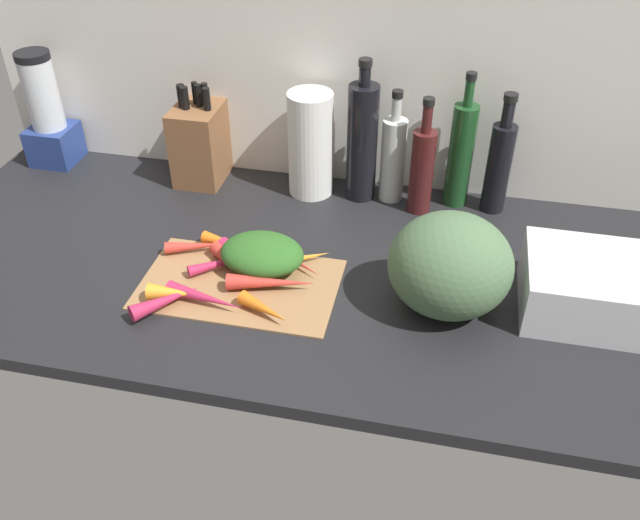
{
  "coord_description": "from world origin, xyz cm",
  "views": [
    {
      "loc": [
        31.37,
        -113.12,
        88.41
      ],
      "look_at": [
        9.19,
        -10.26,
        9.15
      ],
      "focal_mm": 37.94,
      "sensor_mm": 36.0,
      "label": 1
    }
  ],
  "objects": [
    {
      "name": "ground_plane",
      "position": [
        0.0,
        0.0,
        -1.5
      ],
      "size": [
        170.0,
        80.0,
        3.0
      ],
      "primitive_type": "cube",
      "color": "black"
    },
    {
      "name": "wall_back",
      "position": [
        0.0,
        38.5,
        30.0
      ],
      "size": [
        170.0,
        3.0,
        60.0
      ],
      "primitive_type": "cube",
      "color": "silver",
      "rests_on": "ground_plane"
    },
    {
      "name": "cutting_board",
      "position": [
        -7.82,
        -10.3,
        0.4
      ],
      "size": [
        40.58,
        24.86,
        0.8
      ],
      "primitive_type": "cube",
      "color": "#997047",
      "rests_on": "ground_plane"
    },
    {
      "name": "carrot_0",
      "position": [
        0.7,
        -1.48,
        1.88
      ],
      "size": [
        16.23,
        11.1,
        2.16
      ],
      "primitive_type": "cone",
      "rotation": [
        0.0,
        1.57,
        -0.55
      ],
      "color": "red",
      "rests_on": "cutting_board"
    },
    {
      "name": "carrot_1",
      "position": [
        -9.04,
        -4.83,
        2.5
      ],
      "size": [
        13.48,
        11.37,
        3.4
      ],
      "primitive_type": "cone",
      "rotation": [
        0.0,
        1.57,
        -0.65
      ],
      "color": "#B2264C",
      "rests_on": "cutting_board"
    },
    {
      "name": "carrot_2",
      "position": [
        0.33,
        -18.98,
        2.27
      ],
      "size": [
        11.75,
        7.68,
        2.94
      ],
      "primitive_type": "cone",
      "rotation": [
        0.0,
        1.57,
        -0.45
      ],
      "color": "orange",
      "rests_on": "cutting_board"
    },
    {
      "name": "carrot_3",
      "position": [
        -14.64,
        0.7,
        2.21
      ],
      "size": [
        10.88,
        4.8,
        2.81
      ],
      "primitive_type": "cone",
      "rotation": [
        0.0,
        1.57,
        -0.19
      ],
      "color": "orange",
      "rests_on": "cutting_board"
    },
    {
      "name": "carrot_4",
      "position": [
        -18.93,
        -18.56,
        2.59
      ],
      "size": [
        10.38,
        4.83,
        3.59
      ],
      "primitive_type": "cone",
      "rotation": [
        0.0,
        1.57,
        0.13
      ],
      "color": "orange",
      "rests_on": "cutting_board"
    },
    {
      "name": "carrot_5",
      "position": [
        -20.15,
        -1.79,
        2.11
      ],
      "size": [
        13.87,
        6.87,
        2.63
      ],
      "primitive_type": "cone",
      "rotation": [
        0.0,
        1.57,
        0.32
      ],
      "color": "red",
      "rests_on": "cutting_board"
    },
    {
      "name": "carrot_6",
      "position": [
        3.1,
        -1.09,
        1.9
      ],
      "size": [
        12.27,
        8.32,
        2.2
      ],
      "primitive_type": "cone",
      "rotation": [
        0.0,
        1.57,
        0.52
      ],
      "color": "orange",
      "rests_on": "cutting_board"
    },
    {
      "name": "carrot_7",
      "position": [
        -0.82,
        -11.15,
        2.51
      ],
      "size": [
        18.24,
        6.56,
        3.43
      ],
      "primitive_type": "cone",
      "rotation": [
        0.0,
        1.57,
        0.18
      ],
      "color": "red",
      "rests_on": "cutting_board"
    },
    {
      "name": "carrot_8",
      "position": [
        -12.49,
        -18.23,
        2.3
      ],
      "size": [
        16.58,
        5.95,
        2.99
      ],
      "primitive_type": "cone",
      "rotation": [
        0.0,
        1.57,
        -0.19
      ],
      "color": "#B2264C",
      "rests_on": "cutting_board"
    },
    {
      "name": "carrot_9",
      "position": [
        -12.83,
        -6.26,
        2.01
      ],
      "size": [
        13.29,
        10.8,
        2.42
      ],
      "primitive_type": "cone",
      "rotation": [
        0.0,
        1.57,
        0.64
      ],
      "color": "#B2264C",
      "rests_on": "cutting_board"
    },
    {
      "name": "carrot_10",
      "position": [
        -10.78,
        -6.73,
        2.39
      ],
      "size": [
        12.28,
        12.21,
        3.19
      ],
      "primitive_type": "cone",
      "rotation": [
        0.0,
        1.57,
        -0.78
      ],
      "color": "red",
      "rests_on": "cutting_board"
    },
    {
      "name": "carrot_11",
      "position": [
        -19.53,
        -20.91,
        2.5
      ],
      "size": [
        12.18,
        12.73,
        3.39
      ],
      "primitive_type": "cone",
      "rotation": [
        0.0,
        1.57,
        0.82
      ],
      "color": "#B2264C",
      "rests_on": "cutting_board"
    },
    {
      "name": "carrot_greens_pile",
      "position": [
        -4.36,
        -4.82,
        4.54
      ],
      "size": [
        17.68,
        13.6,
        7.48
      ],
      "primitive_type": "ellipsoid",
      "color": "#2D6023",
      "rests_on": "cutting_board"
    },
    {
      "name": "winter_squash",
      "position": [
        34.07,
        -8.52,
        10.46
      ],
      "size": [
        23.82,
        21.49,
        20.93
      ],
      "primitive_type": "ellipsoid",
      "color": "#4C6B47",
      "rests_on": "ground_plane"
    },
    {
      "name": "knife_block",
      "position": [
        -30.32,
        30.4,
        10.15
      ],
      "size": [
        11.38,
        15.4,
        25.08
      ],
      "color": "brown",
      "rests_on": "ground_plane"
    },
    {
      "name": "blender_appliance",
      "position": [
        -71.96,
        30.62,
        12.89
      ],
      "size": [
        11.3,
        11.3,
        29.81
      ],
      "color": "navy",
      "rests_on": "ground_plane"
    },
    {
      "name": "paper_towel_roll",
      "position": [
        -1.71,
        29.5,
        12.95
      ],
      "size": [
        10.87,
        10.87,
        25.91
      ],
      "primitive_type": "cylinder",
      "color": "white",
      "rests_on": "ground_plane"
    },
    {
      "name": "bottle_0",
      "position": [
        10.72,
        29.95,
        14.88
      ],
      "size": [
        7.29,
        7.29,
        34.81
      ],
      "color": "black",
      "rests_on": "ground_plane"
    },
    {
      "name": "bottle_1",
      "position": [
        18.19,
        30.63,
        11.04
      ],
      "size": [
        5.95,
        5.95,
        27.9
      ],
      "color": "silver",
      "rests_on": "ground_plane"
    },
    {
      "name": "bottle_2",
      "position": [
        25.46,
        26.59,
        11.17
      ],
      "size": [
        5.61,
        5.61,
        28.52
      ],
      "color": "#471919",
      "rests_on": "ground_plane"
    },
    {
      "name": "bottle_3",
      "position": [
        33.81,
        31.78,
        13.3
      ],
      "size": [
        5.84,
        5.84,
        32.93
      ],
      "color": "#19421E",
      "rests_on": "ground_plane"
    },
    {
      "name": "bottle_4",
      "position": [
        42.77,
        30.72,
        12.02
      ],
      "size": [
        5.71,
        5.71,
        29.33
      ],
      "color": "black",
      "rests_on": "ground_plane"
    },
    {
      "name": "dish_rack",
      "position": [
        62.33,
        -3.39,
        5.6
      ],
      "size": [
        27.62,
        21.32,
        11.19
      ],
      "primitive_type": "cube",
      "color": "silver",
      "rests_on": "ground_plane"
    }
  ]
}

